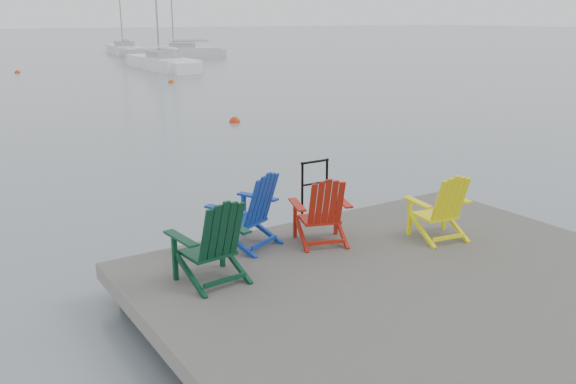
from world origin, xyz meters
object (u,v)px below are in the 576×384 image
chair_green (213,240)px  sailboat_mid (124,50)px  sailboat_near (162,64)px  handrail (315,184)px  buoy_c (171,83)px  chair_blue (249,210)px  chair_yellow (441,206)px  buoy_a (235,122)px  sailboat_far (179,53)px  chair_red (322,210)px  buoy_d (18,73)px

chair_green → sailboat_mid: size_ratio=0.09×
chair_green → sailboat_near: size_ratio=0.08×
handrail → sailboat_near: sailboat_near is taller
buoy_c → handrail: bearing=-107.4°
chair_blue → sailboat_near: sailboat_near is taller
chair_green → sailboat_mid: bearing=67.8°
handrail → chair_blue: bearing=-161.0°
chair_yellow → sailboat_mid: (12.94, 52.80, -0.61)m
chair_blue → buoy_c: (8.98, 24.75, -1.01)m
chair_blue → buoy_a: (5.83, 11.48, -1.01)m
buoy_a → sailboat_far: bearing=70.1°
chair_yellow → buoy_a: 13.15m
handrail → sailboat_far: (16.62, 44.54, -0.69)m
chair_yellow → chair_red: bearing=163.6°
sailboat_mid → sailboat_far: size_ratio=1.11×
sailboat_far → buoy_c: sailboat_far is taller
sailboat_mid → buoy_d: size_ratio=31.85×
sailboat_near → sailboat_far: 13.12m
chair_green → buoy_d: size_ratio=2.80×
chair_red → sailboat_mid: (14.39, 52.07, -0.61)m
handrail → sailboat_near: 34.58m
buoy_c → buoy_d: 12.29m
chair_blue → chair_yellow: size_ratio=1.09×
chair_green → buoy_d: (3.95, 36.28, -1.01)m
sailboat_near → sailboat_mid: 18.55m
buoy_a → buoy_c: buoy_a is taller
chair_blue → chair_red: chair_blue is taller
chair_yellow → buoy_a: size_ratio=2.48×
chair_red → sailboat_near: 35.58m
chair_blue → buoy_a: 12.92m
buoy_c → sailboat_near: bearing=71.5°
sailboat_near → sailboat_mid: (3.37, 18.24, 0.00)m
sailboat_near → chair_yellow: bearing=-103.2°
chair_yellow → buoy_a: chair_yellow is taller
chair_green → sailboat_far: 49.52m
sailboat_far → chair_red: bearing=178.7°
chair_red → buoy_d: (2.20, 35.94, -0.97)m
handrail → buoy_a: bearing=67.9°
buoy_c → chair_green: bearing=-111.2°
chair_yellow → sailboat_far: bearing=81.3°
chair_green → chair_red: (1.75, 0.34, -0.04)m
chair_red → buoy_d: bearing=105.8°
chair_red → chair_yellow: chair_red is taller
chair_red → sailboat_mid: 54.03m
buoy_c → sailboat_mid: bearing=76.9°
sailboat_near → sailboat_mid: bearing=81.8°
chair_red → sailboat_far: (17.13, 45.44, -0.61)m
chair_blue → chair_yellow: chair_blue is taller
sailboat_far → chair_yellow: bearing=-179.4°
chair_yellow → buoy_c: chair_yellow is taller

